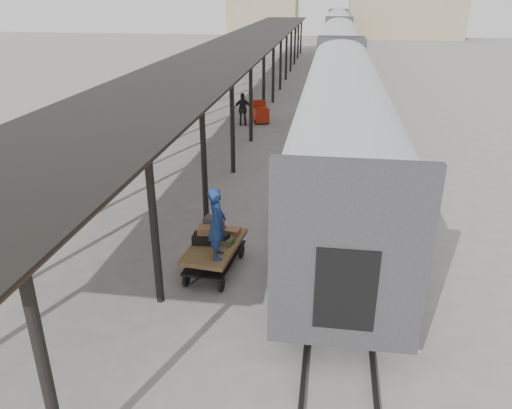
{
  "coord_description": "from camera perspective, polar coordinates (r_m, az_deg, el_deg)",
  "views": [
    {
      "loc": [
        2.69,
        -12.39,
        7.4
      ],
      "look_at": [
        0.75,
        0.69,
        1.7
      ],
      "focal_mm": 35.0,
      "sensor_mm": 36.0,
      "label": 1
    }
  ],
  "objects": [
    {
      "name": "luggage_tug",
      "position": [
        30.63,
        0.43,
        10.44
      ],
      "size": [
        1.3,
        1.6,
        1.23
      ],
      "rotation": [
        0.0,
        0.0,
        0.38
      ],
      "color": "#9B210E",
      "rests_on": "ground"
    },
    {
      "name": "ground",
      "position": [
        14.68,
        -3.31,
        -6.99
      ],
      "size": [
        160.0,
        160.0,
        0.0
      ],
      "primitive_type": "plane",
      "color": "slate",
      "rests_on": "ground"
    },
    {
      "name": "baggage_cart",
      "position": [
        14.13,
        -4.73,
        -5.31
      ],
      "size": [
        1.5,
        2.52,
        0.86
      ],
      "rotation": [
        0.0,
        0.0,
        -0.11
      ],
      "color": "brown",
      "rests_on": "ground"
    },
    {
      "name": "building_far",
      "position": [
        91.16,
        16.63,
        20.31
      ],
      "size": [
        18.0,
        10.0,
        8.0
      ],
      "primitive_type": "cube",
      "color": "tan",
      "rests_on": "ground"
    },
    {
      "name": "rails",
      "position": [
        46.97,
        9.24,
        14.06
      ],
      "size": [
        1.54,
        150.0,
        0.12
      ],
      "color": "black",
      "rests_on": "ground"
    },
    {
      "name": "canopy",
      "position": [
        37.05,
        -1.11,
        18.07
      ],
      "size": [
        4.9,
        64.3,
        4.15
      ],
      "color": "#422B19",
      "rests_on": "ground"
    },
    {
      "name": "pedestrian",
      "position": [
        29.77,
        -1.49,
        10.82
      ],
      "size": [
        1.17,
        0.64,
        1.9
      ],
      "primitive_type": "imported",
      "rotation": [
        0.0,
        0.0,
        3.3
      ],
      "color": "black",
      "rests_on": "ground"
    },
    {
      "name": "porter",
      "position": [
        12.98,
        -4.46,
        -2.16
      ],
      "size": [
        0.56,
        0.77,
        1.95
      ],
      "primitive_type": "imported",
      "rotation": [
        0.0,
        0.0,
        1.71
      ],
      "color": "navy",
      "rests_on": "baggage_cart"
    },
    {
      "name": "building_left",
      "position": [
        95.34,
        0.84,
        20.69
      ],
      "size": [
        12.0,
        8.0,
        6.0
      ],
      "primitive_type": "cube",
      "color": "tan",
      "rests_on": "ground"
    },
    {
      "name": "train",
      "position": [
        46.43,
        9.45,
        17.22
      ],
      "size": [
        3.45,
        76.01,
        4.01
      ],
      "color": "silver",
      "rests_on": "ground"
    },
    {
      "name": "suitcase_stack",
      "position": [
        14.24,
        -4.82,
        -3.16
      ],
      "size": [
        1.24,
        1.05,
        0.6
      ],
      "rotation": [
        0.0,
        0.0,
        -0.11
      ],
      "color": "#343436",
      "rests_on": "baggage_cart"
    }
  ]
}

